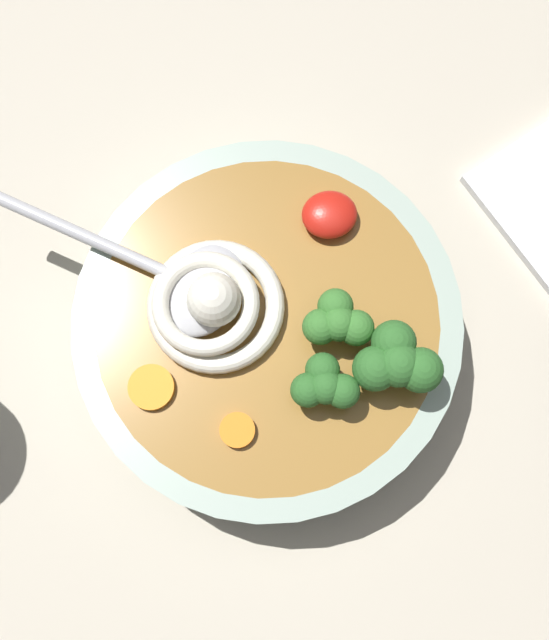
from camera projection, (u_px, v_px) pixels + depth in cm
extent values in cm
cube|color=#BCB29E|center=(257.00, 331.00, 52.69)|extent=(110.16, 110.16, 3.70)
cylinder|color=#9EB2A3|center=(274.00, 331.00, 47.68)|extent=(23.23, 23.23, 6.09)
cylinder|color=olive|center=(274.00, 330.00, 47.44)|extent=(20.45, 20.45, 5.61)
torus|color=silver|center=(224.00, 311.00, 44.26)|extent=(8.10, 8.10, 1.12)
torus|color=silver|center=(213.00, 303.00, 43.45)|extent=(8.67, 8.67, 1.01)
sphere|color=silver|center=(222.00, 305.00, 42.84)|extent=(3.14, 3.14, 3.14)
ellipsoid|color=#B7B7BC|center=(211.00, 289.00, 44.31)|extent=(6.96, 7.43, 1.60)
cylinder|color=#B7B7BC|center=(98.00, 238.00, 45.02)|extent=(13.01, 8.85, 0.80)
ellipsoid|color=red|center=(336.00, 214.00, 45.41)|extent=(3.35, 3.02, 1.51)
cylinder|color=#7A9E60|center=(344.00, 328.00, 44.02)|extent=(1.05, 1.05, 1.13)
sphere|color=#38752D|center=(346.00, 322.00, 42.46)|extent=(2.07, 2.07, 2.07)
sphere|color=#38752D|center=(328.00, 326.00, 42.61)|extent=(2.07, 2.07, 2.07)
sphere|color=#38752D|center=(364.00, 327.00, 42.50)|extent=(2.07, 2.07, 2.07)
sphere|color=#38752D|center=(343.00, 305.00, 42.84)|extent=(2.07, 2.07, 2.07)
cylinder|color=#7A9E60|center=(331.00, 390.00, 43.24)|extent=(1.00, 1.00, 1.08)
sphere|color=#2D6628|center=(333.00, 386.00, 41.75)|extent=(1.97, 1.97, 1.97)
sphere|color=#2D6628|center=(315.00, 389.00, 41.89)|extent=(1.97, 1.97, 1.97)
sphere|color=#2D6628|center=(350.00, 390.00, 41.79)|extent=(1.97, 1.97, 1.97)
sphere|color=#2D6628|center=(330.00, 369.00, 42.11)|extent=(1.97, 1.97, 1.97)
cylinder|color=#7A9E60|center=(400.00, 369.00, 43.34)|extent=(1.30, 1.30, 1.39)
sphere|color=#2D6628|center=(406.00, 363.00, 41.43)|extent=(2.55, 2.55, 2.55)
sphere|color=#2D6628|center=(383.00, 368.00, 41.61)|extent=(2.55, 2.55, 2.55)
sphere|color=#2D6628|center=(428.00, 369.00, 41.48)|extent=(2.55, 2.55, 2.55)
sphere|color=#2D6628|center=(401.00, 342.00, 41.89)|extent=(2.55, 2.55, 2.55)
cylinder|color=orange|center=(159.00, 386.00, 43.58)|extent=(2.66, 2.66, 0.47)
cylinder|color=orange|center=(245.00, 429.00, 43.00)|extent=(2.03, 2.03, 0.54)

